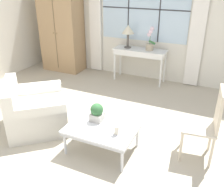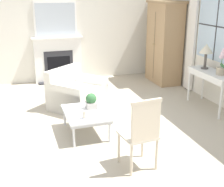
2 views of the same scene
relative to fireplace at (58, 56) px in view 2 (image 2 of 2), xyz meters
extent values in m
plane|color=#B2A893|center=(2.91, -0.06, -0.69)|extent=(14.00, 14.00, 0.00)
cube|color=#2D2D33|center=(2.54, 2.93, 0.92)|extent=(0.02, 0.02, 1.41)
cube|color=white|center=(1.70, 2.89, 0.56)|extent=(0.31, 0.06, 2.46)
cube|color=silver|center=(-0.12, 0.54, 0.71)|extent=(0.06, 7.20, 2.80)
cube|color=#2D2D33|center=(0.08, 0.00, -0.67)|extent=(0.34, 1.10, 0.04)
cube|color=white|center=(0.00, 0.00, -0.12)|extent=(0.18, 1.22, 1.14)
cube|color=white|center=(0.03, 0.00, 0.47)|extent=(0.24, 1.30, 0.04)
cube|color=black|center=(0.10, 0.00, -0.31)|extent=(0.02, 0.59, 0.63)
cube|color=#2D2D33|center=(0.09, 0.00, -0.25)|extent=(0.01, 0.75, 0.79)
cube|color=white|center=(-0.07, 0.00, 0.92)|extent=(0.04, 1.08, 0.89)
cube|color=silver|center=(-0.05, 0.00, 0.92)|extent=(0.01, 1.00, 0.81)
cube|color=tan|center=(0.88, 2.61, 0.32)|extent=(1.02, 0.55, 2.01)
cube|color=#977752|center=(0.88, 2.61, 1.35)|extent=(1.10, 0.61, 0.06)
cube|color=brown|center=(0.88, 2.33, 0.28)|extent=(0.01, 0.01, 1.69)
sphere|color=#997F4C|center=(0.83, 2.33, 0.32)|extent=(0.03, 0.03, 0.03)
sphere|color=#997F4C|center=(0.93, 2.33, 0.32)|extent=(0.03, 0.03, 0.03)
cube|color=white|center=(2.96, 2.66, 0.06)|extent=(1.19, 0.43, 0.03)
cube|color=white|center=(2.96, 2.66, 0.00)|extent=(1.14, 0.42, 0.10)
cylinder|color=white|center=(2.40, 2.48, -0.32)|extent=(0.04, 0.04, 0.73)
cylinder|color=white|center=(3.51, 2.48, -0.32)|extent=(0.04, 0.04, 0.73)
cylinder|color=white|center=(2.40, 2.84, -0.32)|extent=(0.04, 0.04, 0.73)
cylinder|color=#4C4742|center=(2.65, 2.66, 0.09)|extent=(0.16, 0.16, 0.02)
cylinder|color=#4C4742|center=(2.65, 2.66, 0.25)|extent=(0.05, 0.05, 0.31)
cone|color=beige|center=(2.65, 2.66, 0.50)|extent=(0.28, 0.28, 0.19)
cylinder|color=tan|center=(3.17, 2.67, 0.15)|extent=(0.17, 0.17, 0.14)
cylinder|color=#336638|center=(3.17, 2.67, 0.40)|extent=(0.01, 0.01, 0.37)
cube|color=#336638|center=(3.22, 2.67, 0.26)|extent=(0.16, 0.02, 0.09)
sphere|color=silver|center=(3.14, 2.68, 0.42)|extent=(0.09, 0.09, 0.09)
sphere|color=silver|center=(3.17, 2.68, 0.49)|extent=(0.09, 0.09, 0.09)
sphere|color=silver|center=(3.20, 2.68, 0.55)|extent=(0.09, 0.09, 0.09)
cube|color=silver|center=(2.11, 0.07, -0.46)|extent=(1.30, 1.31, 0.46)
cube|color=silver|center=(1.84, -0.16, -0.06)|extent=(0.76, 0.84, 0.35)
cube|color=silver|center=(1.85, 0.36, -0.39)|extent=(0.80, 0.72, 0.60)
cube|color=silver|center=(2.36, -0.22, -0.39)|extent=(0.80, 0.72, 0.60)
cube|color=beige|center=(4.57, 0.39, -0.22)|extent=(0.49, 0.49, 0.03)
cube|color=beige|center=(4.77, 0.41, 0.05)|extent=(0.08, 0.41, 0.51)
cube|color=beige|center=(4.77, 0.41, 0.32)|extent=(0.09, 0.43, 0.05)
cylinder|color=beige|center=(4.40, 0.18, -0.46)|extent=(0.04, 0.04, 0.45)
cylinder|color=beige|center=(4.36, 0.56, -0.46)|extent=(0.04, 0.04, 0.45)
cylinder|color=beige|center=(4.78, 0.22, -0.46)|extent=(0.04, 0.04, 0.45)
cylinder|color=beige|center=(4.74, 0.60, -0.46)|extent=(0.04, 0.04, 0.45)
cube|color=silver|center=(3.34, -0.05, -0.32)|extent=(0.96, 0.68, 0.03)
cube|color=#B1B3B8|center=(3.34, -0.05, -0.35)|extent=(0.94, 0.66, 0.04)
cylinder|color=silver|center=(2.92, -0.34, -0.51)|extent=(0.04, 0.04, 0.36)
cylinder|color=silver|center=(3.77, -0.34, -0.51)|extent=(0.04, 0.04, 0.36)
cylinder|color=silver|center=(2.92, 0.24, -0.51)|extent=(0.04, 0.04, 0.36)
cylinder|color=silver|center=(3.77, 0.24, -0.51)|extent=(0.04, 0.04, 0.36)
cube|color=#BCB7AD|center=(3.20, 0.09, -0.25)|extent=(0.18, 0.18, 0.11)
sphere|color=#336638|center=(3.20, 0.09, -0.13)|extent=(0.18, 0.18, 0.18)
cylinder|color=silver|center=(3.60, -0.12, -0.30)|extent=(0.09, 0.09, 0.01)
cylinder|color=beige|center=(3.60, -0.12, -0.23)|extent=(0.06, 0.06, 0.12)
cylinder|color=black|center=(3.60, -0.12, -0.17)|extent=(0.00, 0.00, 0.01)
camera|label=1|loc=(4.69, -2.63, 1.60)|focal=40.00mm
camera|label=2|loc=(8.08, -1.10, 1.63)|focal=50.00mm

